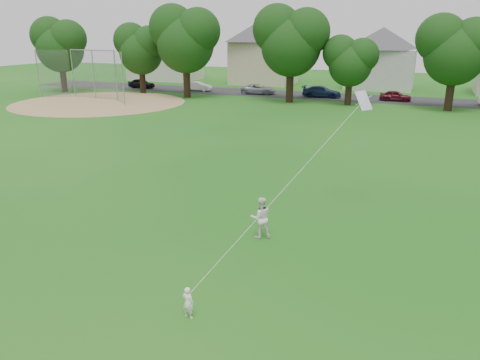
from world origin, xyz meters
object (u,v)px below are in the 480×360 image
at_px(older_boy, 261,218).
at_px(kite, 294,178).
at_px(toddler, 188,302).
at_px(baseball_backstop, 90,75).

relative_size(older_boy, kite, 0.14).
bearing_deg(toddler, baseball_backstop, -42.18).
bearing_deg(older_boy, toddler, 57.71).
distance_m(kite, baseball_backstop, 41.82).
xyz_separation_m(older_boy, baseball_backstop, (-29.65, 27.49, 1.85)).
bearing_deg(baseball_backstop, older_boy, -42.84).
bearing_deg(older_boy, baseball_backstop, -74.30).
distance_m(toddler, kite, 5.56).
bearing_deg(baseball_backstop, toddler, -48.12).
distance_m(older_boy, kite, 2.36).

